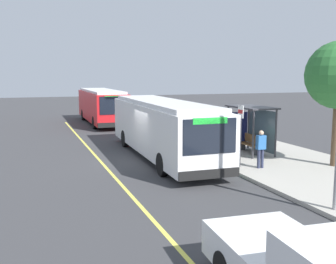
{
  "coord_description": "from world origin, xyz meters",
  "views": [
    {
      "loc": [
        18.74,
        -5.64,
        4.29
      ],
      "look_at": [
        0.69,
        0.87,
        1.51
      ],
      "focal_mm": 42.77,
      "sensor_mm": 36.0,
      "label": 1
    }
  ],
  "objects": [
    {
      "name": "ground_plane",
      "position": [
        0.0,
        0.0,
        0.0
      ],
      "size": [
        120.0,
        120.0,
        0.0
      ],
      "primitive_type": "plane",
      "color": "#38383A"
    },
    {
      "name": "sidewalk_curb",
      "position": [
        0.0,
        6.0,
        0.07
      ],
      "size": [
        44.0,
        6.4,
        0.15
      ],
      "primitive_type": "cube",
      "color": "#A8A399",
      "rests_on": "ground_plane"
    },
    {
      "name": "lane_stripe_center",
      "position": [
        0.0,
        -2.2,
        0.0
      ],
      "size": [
        36.0,
        0.14,
        0.01
      ],
      "primitive_type": "cube",
      "color": "#E0D64C",
      "rests_on": "ground_plane"
    },
    {
      "name": "transit_bus_main",
      "position": [
        -0.6,
        1.01,
        1.62
      ],
      "size": [
        12.04,
        2.84,
        2.95
      ],
      "color": "white",
      "rests_on": "ground_plane"
    },
    {
      "name": "transit_bus_second",
      "position": [
        -15.93,
        0.71,
        1.62
      ],
      "size": [
        10.88,
        2.67,
        2.95
      ],
      "color": "red",
      "rests_on": "ground_plane"
    },
    {
      "name": "bus_shelter",
      "position": [
        0.46,
        5.68,
        1.92
      ],
      "size": [
        2.9,
        1.6,
        2.48
      ],
      "color": "#333338",
      "rests_on": "sidewalk_curb"
    },
    {
      "name": "waiting_bench",
      "position": [
        0.52,
        5.6,
        0.63
      ],
      "size": [
        1.6,
        0.48,
        0.95
      ],
      "color": "brown",
      "rests_on": "sidewalk_curb"
    },
    {
      "name": "route_sign_post",
      "position": [
        3.26,
        3.38,
        1.96
      ],
      "size": [
        0.44,
        0.08,
        2.8
      ],
      "color": "#333338",
      "rests_on": "sidewalk_curb"
    },
    {
      "name": "pedestrian_commuter",
      "position": [
        3.77,
        4.13,
        1.12
      ],
      "size": [
        0.24,
        0.4,
        1.69
      ],
      "color": "#282D47",
      "rests_on": "sidewalk_curb"
    }
  ]
}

